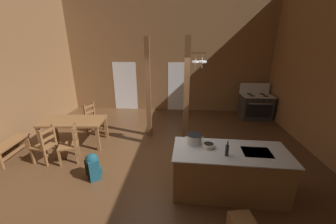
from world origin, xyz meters
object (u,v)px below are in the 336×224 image
Objects in this scene: step_stool at (241,223)px; dining_table at (74,123)px; kitchen_island at (228,171)px; ladderback_chair_by_post at (93,118)px; stockpot_on_counter at (194,139)px; backpack at (93,165)px; bottle_tall_on_counter at (227,150)px; bench_along_left_wall at (10,148)px; mixing_bowl_on_counter at (209,146)px; ladderback_chair_at_table_end at (45,145)px; ladderback_chair_near_window at (70,144)px; stove_range at (256,106)px.

dining_table reaches higher than step_stool.
ladderback_chair_by_post is (-3.87, 2.63, -0.00)m from kitchen_island.
dining_table is at bearing 157.08° from kitchen_island.
ladderback_chair_by_post is 4.03m from stockpot_on_counter.
bottle_tall_on_counter is (2.73, -0.38, 0.71)m from backpack.
step_stool is at bearing -18.38° from bench_along_left_wall.
bottle_tall_on_counter is at bearing -10.94° from bench_along_left_wall.
step_stool is (0.03, -0.95, -0.28)m from kitchen_island.
step_stool is 1.37m from mixing_bowl_on_counter.
mixing_bowl_on_counter is at bearing 167.18° from kitchen_island.
ladderback_chair_at_table_end reaches higher than step_stool.
mixing_bowl_on_counter is (3.27, -0.73, 0.50)m from ladderback_chair_near_window.
bench_along_left_wall is at bearing 172.77° from stockpot_on_counter.
ladderback_chair_at_table_end reaches higher than bench_along_left_wall.
stove_range is 4.93m from bottle_tall_on_counter.
bottle_tall_on_counter reaches higher than ladderback_chair_at_table_end.
step_stool is at bearing -21.52° from ladderback_chair_at_table_end.
ladderback_chair_near_window is 1.63m from bench_along_left_wall.
stove_range is at bearing 69.99° from step_stool.
ladderback_chair_at_table_end is at bearing 158.48° from step_stool.
mixing_bowl_on_counter is 0.40m from bottle_tall_on_counter.
ladderback_chair_near_window is 3.74m from bottle_tall_on_counter.
bench_along_left_wall is 4.70m from stockpot_on_counter.
dining_table is (-5.95, -2.57, 0.17)m from stove_range.
stockpot_on_counter is (-0.71, 1.18, 0.84)m from step_stool.
stove_range is 3.51× the size of stockpot_on_counter.
mixing_bowl_on_counter is at bearing -9.64° from ladderback_chair_at_table_end.
kitchen_island is at bearing -22.92° from dining_table.
ladderback_chair_by_post is 3.37× the size of bottle_tall_on_counter.
stockpot_on_counter is (2.16, 0.04, 0.70)m from backpack.
ladderback_chair_by_post is 2.53× the size of stockpot_on_counter.
stove_range is at bearing 57.15° from stockpot_on_counter.
step_stool is 1.43× the size of bottle_tall_on_counter.
bottle_tall_on_counter is (-2.04, -4.45, 0.54)m from stove_range.
step_stool is 5.60m from bench_along_left_wall.
ladderback_chair_near_window is (0.36, -0.88, -0.20)m from dining_table.
bottle_tall_on_counter is at bearing -36.83° from ladderback_chair_by_post.
bench_along_left_wall is at bearing -128.02° from ladderback_chair_by_post.
dining_table is 4.36m from bottle_tall_on_counter.
ladderback_chair_at_table_end is at bearing -4.02° from bench_along_left_wall.
mixing_bowl_on_counter is (-0.40, 0.09, 0.50)m from kitchen_island.
ladderback_chair_at_table_end is at bearing -104.31° from dining_table.
ladderback_chair_by_post is 2.31m from bench_along_left_wall.
stove_range is at bearing 65.34° from bottle_tall_on_counter.
kitchen_island is 2.85m from backpack.
dining_table is 1.86× the size of ladderback_chair_by_post.
ladderback_chair_at_table_end reaches higher than dining_table.
dining_table is 1.58m from bench_along_left_wall.
ladderback_chair_at_table_end is 1.03m from bench_along_left_wall.
dining_table is 1.55× the size of bench_along_left_wall.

